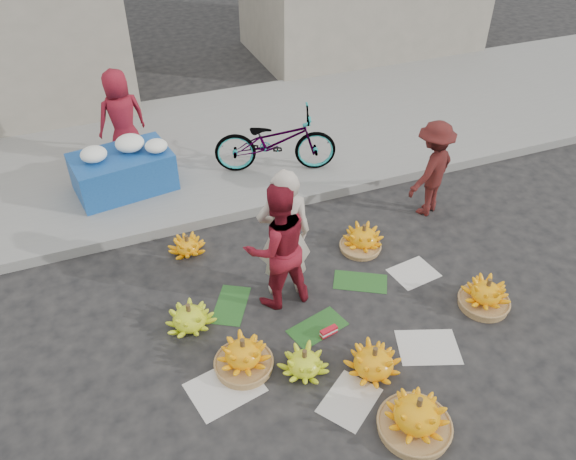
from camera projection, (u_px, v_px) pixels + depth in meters
name	position (u px, v px, depth m)	size (l,w,h in m)	color
ground	(318.00, 313.00, 6.48)	(80.00, 80.00, 0.00)	black
curb	(256.00, 207.00, 8.06)	(40.00, 0.25, 0.15)	gray
sidewalk	(216.00, 142.00, 9.62)	(40.00, 4.00, 0.12)	gray
newspaper_scatter	(349.00, 364.00, 5.89)	(3.20, 1.80, 0.00)	silver
banana_leaves	(304.00, 304.00, 6.60)	(2.00, 1.00, 0.00)	#1B4E1A
banana_bunch_0	(243.00, 356.00, 5.75)	(0.69, 0.69, 0.42)	olive
banana_bunch_1	(304.00, 363.00, 5.74)	(0.57, 0.57, 0.31)	#A5C91C
banana_bunch_2	(416.00, 417.00, 5.16)	(0.68, 0.68, 0.46)	olive
banana_bunch_3	(374.00, 362.00, 5.72)	(0.72, 0.72, 0.36)	#FFAB0C
banana_bunch_4	(486.00, 295.00, 6.48)	(0.65, 0.65, 0.41)	olive
banana_bunch_5	(363.00, 237.00, 7.40)	(0.64, 0.64, 0.33)	#FFAB0C
banana_bunch_6	(190.00, 317.00, 6.23)	(0.59, 0.59, 0.34)	#A5C91C
banana_bunch_7	(187.00, 246.00, 7.29)	(0.55, 0.55, 0.28)	#FFAB0C
basket_spare	(360.00, 247.00, 7.40)	(0.53, 0.53, 0.06)	olive
incense_stack	(329.00, 332.00, 6.19)	(0.20, 0.06, 0.08)	red
vendor_cream	(284.00, 235.00, 6.29)	(0.62, 0.40, 1.68)	beige
vendor_red	(277.00, 247.00, 6.20)	(0.77, 0.60, 1.59)	maroon
man_striped	(432.00, 169.00, 7.70)	(0.90, 0.52, 1.40)	maroon
flower_table	(123.00, 169.00, 8.17)	(1.49, 1.06, 0.80)	#164691
grey_bucket	(105.00, 185.00, 8.09)	(0.34, 0.34, 0.39)	slate
flower_vendor	(122.00, 118.00, 8.54)	(0.74, 0.48, 1.51)	maroon
bicycle	(275.00, 141.00, 8.52)	(1.86, 0.65, 0.98)	gray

